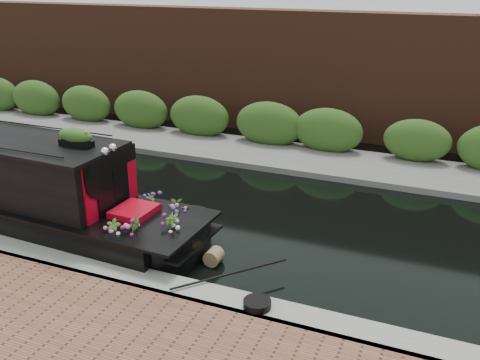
% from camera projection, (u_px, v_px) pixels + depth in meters
% --- Properties ---
extents(ground, '(80.00, 80.00, 0.00)m').
position_uv_depth(ground, '(188.00, 209.00, 12.45)').
color(ground, black).
rests_on(ground, ground).
extents(near_bank_coping, '(40.00, 0.60, 0.50)m').
position_uv_depth(near_bank_coping, '(102.00, 279.00, 9.62)').
color(near_bank_coping, gray).
rests_on(near_bank_coping, ground).
extents(far_bank_path, '(40.00, 2.40, 0.34)m').
position_uv_depth(far_bank_path, '(253.00, 155.00, 16.05)').
color(far_bank_path, slate).
rests_on(far_bank_path, ground).
extents(far_hedge, '(40.00, 1.10, 2.80)m').
position_uv_depth(far_hedge, '(263.00, 147.00, 16.83)').
color(far_hedge, '#30551C').
rests_on(far_hedge, ground).
extents(far_brick_wall, '(40.00, 1.00, 8.00)m').
position_uv_depth(far_brick_wall, '(284.00, 129.00, 18.63)').
color(far_brick_wall, '#4C2919').
rests_on(far_brick_wall, ground).
extents(rope_fender, '(0.31, 0.32, 0.31)m').
position_uv_depth(rope_fender, '(214.00, 256.00, 10.08)').
color(rope_fender, olive).
rests_on(rope_fender, ground).
extents(coiled_mooring_rope, '(0.45, 0.45, 0.12)m').
position_uv_depth(coiled_mooring_rope, '(257.00, 304.00, 8.39)').
color(coiled_mooring_rope, black).
rests_on(coiled_mooring_rope, near_bank_coping).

